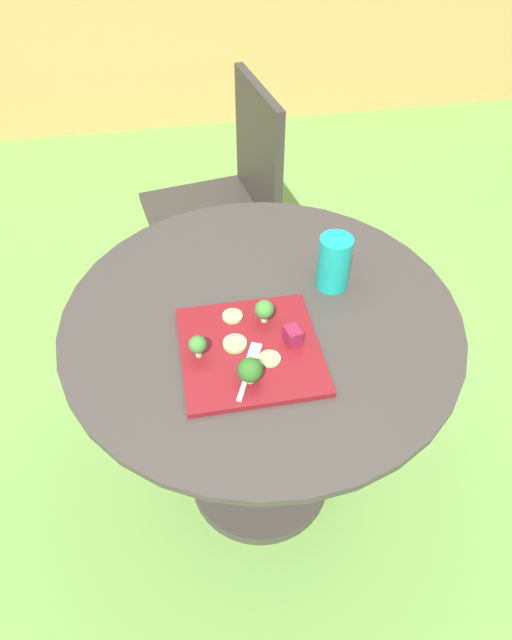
{
  "coord_description": "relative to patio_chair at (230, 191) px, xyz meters",
  "views": [
    {
      "loc": [
        -0.17,
        -0.88,
        1.65
      ],
      "look_at": [
        -0.02,
        -0.06,
        0.79
      ],
      "focal_mm": 31.09,
      "sensor_mm": 36.0,
      "label": 1
    }
  ],
  "objects": [
    {
      "name": "ground_plane",
      "position": [
        -0.05,
        -0.88,
        -0.53
      ],
      "size": [
        12.0,
        12.0,
        0.0
      ],
      "primitive_type": "plane",
      "color": "#669342"
    },
    {
      "name": "bamboo_fence",
      "position": [
        -0.05,
        1.68,
        0.13
      ],
      "size": [
        8.0,
        0.08,
        1.3
      ],
      "primitive_type": "cube",
      "color": "#A8894C",
      "rests_on": "ground_plane"
    },
    {
      "name": "patio_table",
      "position": [
        -0.05,
        -0.88,
        -0.04
      ],
      "size": [
        0.92,
        0.92,
        0.75
      ],
      "color": "#38332D",
      "rests_on": "ground_plane"
    },
    {
      "name": "patio_chair",
      "position": [
        0.0,
        0.0,
        0.0
      ],
      "size": [
        0.5,
        0.5,
        0.9
      ],
      "color": "#332D28",
      "rests_on": "ground_plane"
    },
    {
      "name": "salad_plate",
      "position": [
        -0.09,
        -0.99,
        0.23
      ],
      "size": [
        0.3,
        0.3,
        0.01
      ],
      "primitive_type": "cube",
      "color": "maroon",
      "rests_on": "patio_table"
    },
    {
      "name": "drinking_glass",
      "position": [
        0.14,
        -0.81,
        0.29
      ],
      "size": [
        0.08,
        0.08,
        0.14
      ],
      "color": "#149989",
      "rests_on": "patio_table"
    },
    {
      "name": "fork",
      "position": [
        -0.1,
        -1.04,
        0.24
      ],
      "size": [
        0.08,
        0.15,
        0.0
      ],
      "color": "silver",
      "rests_on": "salad_plate"
    },
    {
      "name": "broccoli_floret_0",
      "position": [
        -0.11,
        -1.08,
        0.27
      ],
      "size": [
        0.05,
        0.05,
        0.06
      ],
      "color": "#99B770",
      "rests_on": "salad_plate"
    },
    {
      "name": "broccoli_floret_1",
      "position": [
        -0.2,
        -1.0,
        0.27
      ],
      "size": [
        0.04,
        0.04,
        0.05
      ],
      "color": "#99B770",
      "rests_on": "salad_plate"
    },
    {
      "name": "broccoli_floret_2",
      "position": [
        -0.05,
        -0.92,
        0.28
      ],
      "size": [
        0.04,
        0.04,
        0.06
      ],
      "color": "#99B770",
      "rests_on": "salad_plate"
    },
    {
      "name": "cucumber_slice_0",
      "position": [
        -0.06,
        -1.03,
        0.24
      ],
      "size": [
        0.05,
        0.05,
        0.01
      ],
      "primitive_type": "cylinder",
      "color": "#8EB766",
      "rests_on": "salad_plate"
    },
    {
      "name": "cucumber_slice_1",
      "position": [
        -0.12,
        -0.9,
        0.24
      ],
      "size": [
        0.05,
        0.05,
        0.01
      ],
      "primitive_type": "cylinder",
      "color": "#8EB766",
      "rests_on": "salad_plate"
    },
    {
      "name": "cucumber_slice_2",
      "position": [
        -0.12,
        -0.98,
        0.25
      ],
      "size": [
        0.05,
        0.05,
        0.01
      ],
      "primitive_type": "cylinder",
      "color": "#8EB766",
      "rests_on": "salad_plate"
    },
    {
      "name": "beet_chunk_0",
      "position": [
        -0.0,
        -0.99,
        0.26
      ],
      "size": [
        0.04,
        0.04,
        0.04
      ],
      "primitive_type": "cube",
      "rotation": [
        0.0,
        0.0,
        1.8
      ],
      "color": "maroon",
      "rests_on": "salad_plate"
    }
  ]
}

